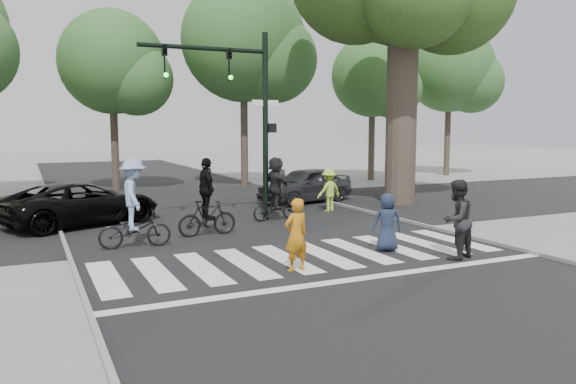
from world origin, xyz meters
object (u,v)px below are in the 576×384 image
cyclist_right (276,192)px  car_suv (82,203)px  pedestrian_woman (296,235)px  traffic_signal (240,99)px  car_grey (305,185)px  pedestrian_child (387,222)px  cyclist_left (134,210)px  pedestrian_adult (456,220)px  cyclist_mid (207,204)px

cyclist_right → car_suv: 6.09m
pedestrian_woman → cyclist_right: cyclist_right is taller
traffic_signal → car_suv: bearing=161.0°
car_grey → pedestrian_woman: bearing=-44.4°
pedestrian_child → cyclist_left: (-5.55, 3.02, 0.26)m
pedestrian_woman → pedestrian_adult: (3.80, -0.61, 0.15)m
pedestrian_woman → cyclist_left: size_ratio=0.69×
cyclist_mid → car_suv: bearing=131.6°
pedestrian_adult → pedestrian_child: bearing=-72.1°
cyclist_mid → pedestrian_adult: bearing=-49.5°
pedestrian_adult → cyclist_mid: size_ratio=0.85×
pedestrian_woman → car_suv: size_ratio=0.32×
cyclist_right → car_grey: (2.84, 3.47, -0.21)m
pedestrian_child → cyclist_right: size_ratio=0.70×
cyclist_left → car_suv: cyclist_left is taller
pedestrian_woman → cyclist_mid: 4.55m
traffic_signal → cyclist_mid: traffic_signal is taller
pedestrian_adult → cyclist_left: (-6.49, 4.39, 0.05)m
cyclist_mid → cyclist_right: bearing=28.9°
cyclist_mid → car_suv: size_ratio=0.45×
pedestrian_child → cyclist_right: cyclist_right is taller
traffic_signal → cyclist_left: 5.41m
pedestrian_adult → cyclist_left: 7.83m
car_suv → cyclist_right: bearing=-130.1°
pedestrian_woman → cyclist_right: size_ratio=0.75×
traffic_signal → pedestrian_child: size_ratio=4.14×
cyclist_left → traffic_signal: bearing=33.4°
cyclist_right → car_suv: cyclist_right is taller
car_suv → car_grey: 8.79m
cyclist_left → cyclist_right: cyclist_left is taller
cyclist_left → cyclist_mid: (2.12, 0.73, -0.08)m
pedestrian_woman → cyclist_left: 4.64m
traffic_signal → cyclist_left: (-3.80, -2.50, -2.92)m
cyclist_right → cyclist_mid: bearing=-151.1°
pedestrian_adult → car_grey: size_ratio=0.45×
traffic_signal → pedestrian_adult: bearing=-68.7°
pedestrian_woman → pedestrian_adult: bearing=160.3°
pedestrian_woman → pedestrian_child: bearing=-175.7°
pedestrian_adult → car_suv: size_ratio=0.38×
pedestrian_child → cyclist_right: 5.34m
cyclist_right → car_suv: (-5.79, 1.84, -0.25)m
pedestrian_child → cyclist_left: 6.32m
pedestrian_adult → cyclist_right: (-1.58, 6.67, -0.00)m
traffic_signal → car_grey: traffic_signal is taller
pedestrian_adult → cyclist_mid: cyclist_mid is taller
traffic_signal → pedestrian_adult: (2.69, -6.89, -2.97)m
traffic_signal → pedestrian_adult: 7.97m
cyclist_mid → pedestrian_child: bearing=-47.6°
pedestrian_child → pedestrian_adult: bearing=146.1°
pedestrian_adult → cyclist_mid: (-4.37, 5.12, -0.03)m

